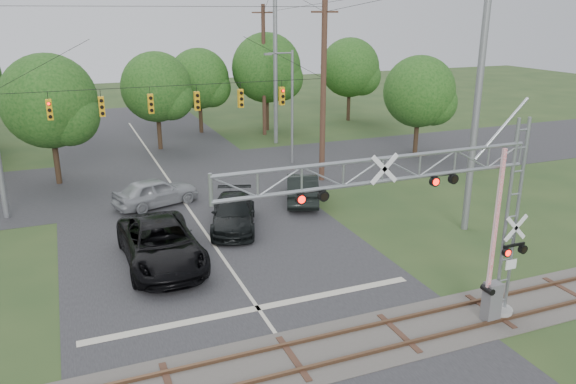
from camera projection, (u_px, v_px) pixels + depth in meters
name	position (u px, v px, depth m)	size (l,w,h in m)	color
road_main	(225.00, 262.00, 25.25)	(14.00, 90.00, 0.02)	#27272A
road_cross	(168.00, 179.00, 37.60)	(90.00, 12.00, 0.02)	#27272A
railroad_track	(293.00, 359.00, 18.19)	(90.00, 3.20, 0.17)	#4D4843
crossing_gantry	(436.00, 211.00, 18.19)	(11.25, 0.95, 7.42)	gray
traffic_signal_span	(190.00, 101.00, 32.62)	(19.34, 0.36, 11.50)	gray
pickup_black	(161.00, 244.00, 24.79)	(3.17, 6.87, 1.91)	black
car_dark	(234.00, 213.00, 29.00)	(2.19, 5.39, 1.57)	black
sedan_silver	(156.00, 192.00, 32.28)	(1.96, 4.88, 1.66)	#93969A
suv_dark	(302.00, 188.00, 33.05)	(1.78, 5.11, 1.68)	black
streetlight	(290.00, 102.00, 40.12)	(2.17, 0.23, 8.15)	gray
utility_poles	(202.00, 83.00, 35.95)	(26.00, 26.02, 13.42)	#442C1F
treeline	(98.00, 79.00, 43.97)	(53.96, 20.64, 10.01)	#322317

